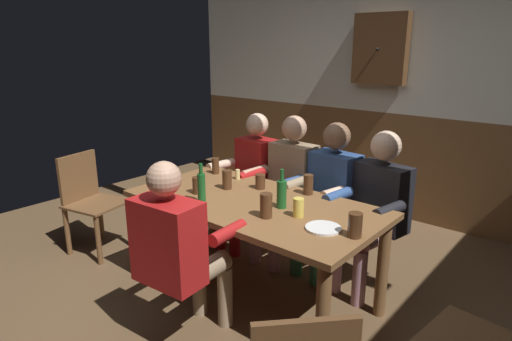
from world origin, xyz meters
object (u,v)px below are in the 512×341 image
(table_candle, at_px, (238,174))
(pint_glass_5, at_px, (260,182))
(plate_0, at_px, (323,228))
(bottle_1, at_px, (201,187))
(pint_glass_7, at_px, (215,166))
(dining_table, at_px, (254,214))
(pint_glass_6, at_px, (227,180))
(pint_glass_0, at_px, (197,185))
(pint_glass_4, at_px, (298,208))
(chair_empty_near_right, at_px, (90,200))
(person_0, at_px, (251,175))
(person_1, at_px, (287,182))
(bottle_0, at_px, (282,193))
(pint_glass_1, at_px, (308,185))
(person_2, at_px, (329,192))
(pint_glass_2, at_px, (266,206))
(wall_dart_cabinet, at_px, (380,49))
(pint_glass_3, at_px, (355,225))
(person_4, at_px, (178,246))

(table_candle, height_order, pint_glass_5, pint_glass_5)
(plate_0, height_order, bottle_1, bottle_1)
(bottle_1, bearing_deg, pint_glass_7, 127.58)
(dining_table, relative_size, pint_glass_6, 12.30)
(pint_glass_0, height_order, pint_glass_4, pint_glass_0)
(bottle_1, bearing_deg, dining_table, 46.12)
(dining_table, bearing_deg, chair_empty_near_right, -167.88)
(person_0, xyz_separation_m, pint_glass_0, (0.19, -0.83, 0.15))
(pint_glass_5, height_order, pint_glass_7, pint_glass_7)
(person_1, xyz_separation_m, bottle_0, (0.43, -0.66, 0.17))
(table_candle, bearing_deg, pint_glass_1, 5.14)
(person_0, relative_size, person_2, 0.99)
(pint_glass_1, distance_m, pint_glass_2, 0.54)
(pint_glass_1, relative_size, pint_glass_7, 1.09)
(person_2, height_order, pint_glass_7, person_2)
(pint_glass_0, bearing_deg, bottle_1, -33.78)
(pint_glass_6, bearing_deg, pint_glass_2, -23.39)
(person_0, relative_size, wall_dart_cabinet, 1.74)
(pint_glass_3, bearing_deg, pint_glass_5, 161.63)
(pint_glass_1, relative_size, pint_glass_4, 1.20)
(table_candle, height_order, pint_glass_6, pint_glass_6)
(person_2, relative_size, pint_glass_0, 9.88)
(bottle_0, height_order, pint_glass_7, bottle_0)
(person_1, relative_size, table_candle, 15.46)
(table_candle, distance_m, pint_glass_7, 0.25)
(pint_glass_0, relative_size, pint_glass_6, 0.85)
(person_4, bearing_deg, table_candle, 108.23)
(bottle_0, height_order, pint_glass_0, bottle_0)
(pint_glass_4, bearing_deg, person_1, 130.29)
(pint_glass_0, bearing_deg, pint_glass_4, 7.45)
(person_2, distance_m, pint_glass_3, 1.01)
(table_candle, bearing_deg, dining_table, -35.45)
(plate_0, bearing_deg, bottle_1, -169.97)
(plate_0, bearing_deg, pint_glass_6, 169.49)
(person_0, xyz_separation_m, pint_glass_6, (0.29, -0.61, 0.16))
(pint_glass_2, relative_size, wall_dart_cabinet, 0.23)
(person_2, distance_m, bottle_1, 1.07)
(pint_glass_1, height_order, pint_glass_6, pint_glass_1)
(person_4, height_order, pint_glass_3, person_4)
(dining_table, height_order, pint_glass_0, pint_glass_0)
(person_4, bearing_deg, plate_0, 37.44)
(plate_0, bearing_deg, person_0, 147.76)
(pint_glass_6, distance_m, wall_dart_cabinet, 2.26)
(person_2, xyz_separation_m, pint_glass_1, (0.02, -0.33, 0.14))
(person_0, height_order, bottle_1, person_0)
(bottle_0, bearing_deg, chair_empty_near_right, -168.65)
(person_1, relative_size, pint_glass_4, 10.06)
(plate_0, bearing_deg, person_2, 118.65)
(table_candle, distance_m, pint_glass_2, 0.84)
(person_0, relative_size, table_candle, 15.21)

